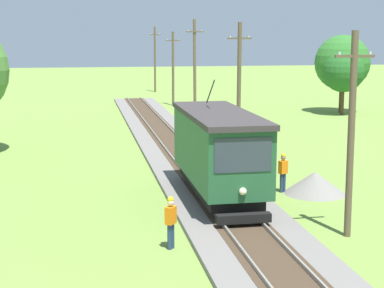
# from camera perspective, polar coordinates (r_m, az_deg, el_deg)

# --- Properties ---
(red_tram) EXTENTS (2.60, 8.54, 4.79)m
(red_tram) POSITION_cam_1_polar(r_m,az_deg,el_deg) (25.72, 2.46, -0.60)
(red_tram) COLOR #235633
(red_tram) RESTS_ON rail_right
(utility_pole_near_tram) EXTENTS (1.40, 0.32, 7.12)m
(utility_pole_near_tram) POSITION_cam_1_polar(r_m,az_deg,el_deg) (21.64, 14.57, 0.98)
(utility_pole_near_tram) COLOR brown
(utility_pole_near_tram) RESTS_ON ground
(utility_pole_mid) EXTENTS (1.40, 0.34, 7.69)m
(utility_pole_mid) POSITION_cam_1_polar(r_m,az_deg,el_deg) (35.90, 4.38, 5.24)
(utility_pole_mid) COLOR brown
(utility_pole_mid) RESTS_ON ground
(utility_pole_far) EXTENTS (1.40, 0.56, 8.20)m
(utility_pole_far) POSITION_cam_1_polar(r_m,az_deg,el_deg) (49.61, 0.26, 6.90)
(utility_pole_far) COLOR brown
(utility_pole_far) RESTS_ON ground
(utility_pole_distant) EXTENTS (1.40, 0.30, 7.30)m
(utility_pole_distant) POSITION_cam_1_polar(r_m,az_deg,el_deg) (61.24, -1.77, 7.08)
(utility_pole_distant) COLOR brown
(utility_pole_distant) RESTS_ON ground
(utility_pole_horizon) EXTENTS (1.40, 0.48, 7.96)m
(utility_pole_horizon) POSITION_cam_1_polar(r_m,az_deg,el_deg) (76.07, -3.46, 7.90)
(utility_pole_horizon) COLOR brown
(utility_pole_horizon) RESTS_ON ground
(gravel_pile) EXTENTS (2.72, 2.72, 0.99)m
(gravel_pile) POSITION_cam_1_polar(r_m,az_deg,el_deg) (27.82, 11.33, -3.54)
(gravel_pile) COLOR gray
(gravel_pile) RESTS_ON ground
(track_worker) EXTENTS (0.43, 0.45, 1.78)m
(track_worker) POSITION_cam_1_polar(r_m,az_deg,el_deg) (20.26, -1.99, -7.07)
(track_worker) COLOR navy
(track_worker) RESTS_ON ground
(second_worker) EXTENTS (0.45, 0.38, 1.78)m
(second_worker) POSITION_cam_1_polar(r_m,az_deg,el_deg) (27.72, 8.45, -2.47)
(second_worker) COLOR navy
(second_worker) RESTS_ON ground
(tree_left_far) EXTENTS (3.63, 3.63, 5.63)m
(tree_left_far) POSITION_cam_1_polar(r_m,az_deg,el_deg) (55.52, 13.89, 6.54)
(tree_left_far) COLOR #4C3823
(tree_left_far) RESTS_ON ground
(tree_right_far) EXTENTS (4.95, 4.95, 6.99)m
(tree_right_far) POSITION_cam_1_polar(r_m,az_deg,el_deg) (57.15, 13.79, 7.35)
(tree_right_far) COLOR #4C3823
(tree_right_far) RESTS_ON ground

